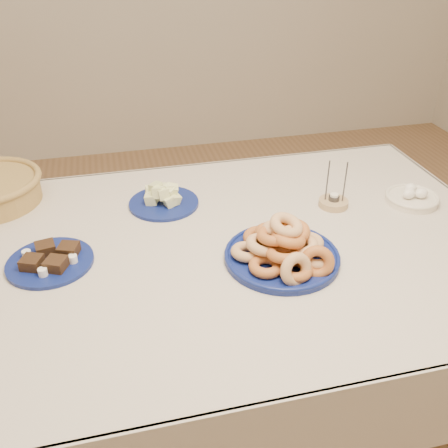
# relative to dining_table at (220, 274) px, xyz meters

# --- Properties ---
(ground) EXTENTS (5.00, 5.00, 0.00)m
(ground) POSITION_rel_dining_table_xyz_m (0.00, 0.00, -0.64)
(ground) COLOR brown
(ground) RESTS_ON ground
(dining_table) EXTENTS (1.71, 1.11, 0.75)m
(dining_table) POSITION_rel_dining_table_xyz_m (0.00, 0.00, 0.00)
(dining_table) COLOR brown
(dining_table) RESTS_ON ground
(donut_platter) EXTENTS (0.35, 0.35, 0.14)m
(donut_platter) POSITION_rel_dining_table_xyz_m (0.15, -0.12, 0.14)
(donut_platter) COLOR navy
(donut_platter) RESTS_ON dining_table
(melon_plate) EXTENTS (0.30, 0.30, 0.08)m
(melon_plate) POSITION_rel_dining_table_xyz_m (-0.12, 0.27, 0.13)
(melon_plate) COLOR navy
(melon_plate) RESTS_ON dining_table
(brownie_plate) EXTENTS (0.27, 0.27, 0.04)m
(brownie_plate) POSITION_rel_dining_table_xyz_m (-0.46, 0.02, 0.12)
(brownie_plate) COLOR navy
(brownie_plate) RESTS_ON dining_table
(candle_holder) EXTENTS (0.12, 0.12, 0.16)m
(candle_holder) POSITION_rel_dining_table_xyz_m (0.41, 0.13, 0.12)
(candle_holder) COLOR tan
(candle_holder) RESTS_ON dining_table
(egg_bowl) EXTENTS (0.18, 0.18, 0.06)m
(egg_bowl) POSITION_rel_dining_table_xyz_m (0.67, 0.09, 0.12)
(egg_bowl) COLOR silver
(egg_bowl) RESTS_ON dining_table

